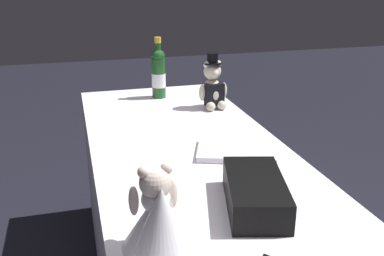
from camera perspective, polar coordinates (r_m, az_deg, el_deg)
The scene contains 6 objects.
reception_table at distance 1.95m, azimuth 0.00°, elevation -13.88°, with size 2.03×0.78×0.79m, color white.
teddy_bear_groom at distance 2.28m, azimuth 2.71°, elevation 5.31°, with size 0.14×0.15×0.29m.
teddy_bear_bride at distance 1.14m, azimuth -4.40°, elevation -11.32°, with size 0.22×0.19×0.24m.
champagne_bottle at distance 2.47m, azimuth -4.35°, elevation 7.14°, with size 0.08×0.08×0.34m.
gift_case_black at distance 1.36m, azimuth 8.16°, elevation -8.27°, with size 0.36×0.25×0.09m.
guestbook at distance 1.75m, azimuth 5.70°, elevation -2.89°, with size 0.22×0.30×0.02m, color white.
Camera 1 is at (-1.56, 0.43, 1.48)m, focal length 41.25 mm.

